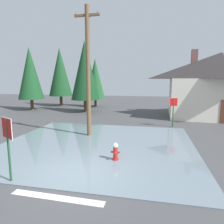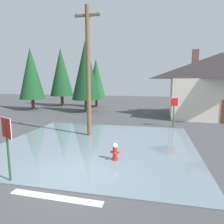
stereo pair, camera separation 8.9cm
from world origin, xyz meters
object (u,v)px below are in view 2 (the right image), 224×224
pine_tree_tall_left (86,70)px  pine_tree_short_left (96,79)px  house (220,84)px  stop_sign_far (174,107)px  utility_pole (88,71)px  pine_tree_mid_left (31,73)px  pine_tree_far_center (61,72)px  fire_hydrant (115,152)px  stop_sign_near (7,136)px

pine_tree_tall_left → pine_tree_short_left: bearing=91.8°
house → pine_tree_short_left: bearing=159.4°
stop_sign_far → pine_tree_tall_left: (-9.17, 5.90, 3.10)m
utility_pole → pine_tree_mid_left: 14.47m
utility_pole → pine_tree_far_center: size_ratio=1.00×
house → pine_tree_tall_left: 13.92m
pine_tree_tall_left → pine_tree_mid_left: bearing=177.9°
fire_hydrant → utility_pole: bearing=123.4°
stop_sign_far → pine_tree_mid_left: (-16.21, 6.15, 2.82)m
utility_pole → house: bearing=41.0°
pine_tree_mid_left → pine_tree_far_center: 4.80m
house → pine_tree_short_left: size_ratio=1.54×
house → pine_tree_far_center: 19.92m
stop_sign_near → pine_tree_short_left: (-2.84, 20.62, 2.15)m
pine_tree_tall_left → pine_tree_short_left: 4.68m
utility_pole → house: 13.65m
pine_tree_tall_left → pine_tree_mid_left: (-7.03, 0.25, -0.28)m
pine_tree_short_left → pine_tree_far_center: size_ratio=0.80×
stop_sign_far → pine_tree_tall_left: bearing=147.2°
pine_tree_tall_left → pine_tree_short_left: size_ratio=1.23×
pine_tree_short_left → pine_tree_tall_left: bearing=-88.2°
stop_sign_near → utility_pole: bearing=82.4°
stop_sign_near → pine_tree_far_center: (-7.99, 20.74, 3.08)m
pine_tree_short_left → pine_tree_far_center: bearing=178.7°
utility_pole → pine_tree_short_left: (-3.70, 14.21, -0.40)m
fire_hydrant → pine_tree_far_center: pine_tree_far_center is taller
utility_pole → pine_tree_short_left: size_ratio=1.25×
fire_hydrant → pine_tree_tall_left: pine_tree_tall_left is taller
stop_sign_near → fire_hydrant: 4.45m
stop_sign_far → pine_tree_mid_left: bearing=159.2°
fire_hydrant → stop_sign_far: (3.15, 7.45, 1.21)m
stop_sign_near → house: house is taller
stop_sign_far → pine_tree_short_left: 14.21m
stop_sign_far → pine_tree_mid_left: pine_tree_mid_left is taller
stop_sign_near → stop_sign_far: size_ratio=1.02×
pine_tree_tall_left → pine_tree_short_left: pine_tree_tall_left is taller
stop_sign_near → stop_sign_far: stop_sign_near is taller
utility_pole → pine_tree_short_left: utility_pole is taller
pine_tree_mid_left → fire_hydrant: bearing=-46.2°
pine_tree_tall_left → house: bearing=-2.8°
stop_sign_far → pine_tree_tall_left: 11.34m
stop_sign_near → utility_pole: utility_pole is taller
stop_sign_near → pine_tree_far_center: bearing=111.1°
stop_sign_near → pine_tree_mid_left: (-9.73, 16.27, 2.76)m
utility_pole → pine_tree_mid_left: size_ratio=1.07×
fire_hydrant → pine_tree_tall_left: (-6.02, 13.35, 4.31)m
fire_hydrant → house: (7.80, 12.69, 2.83)m
house → pine_tree_short_left: 14.94m
fire_hydrant → stop_sign_far: size_ratio=0.36×
pine_tree_tall_left → stop_sign_near: bearing=-80.4°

